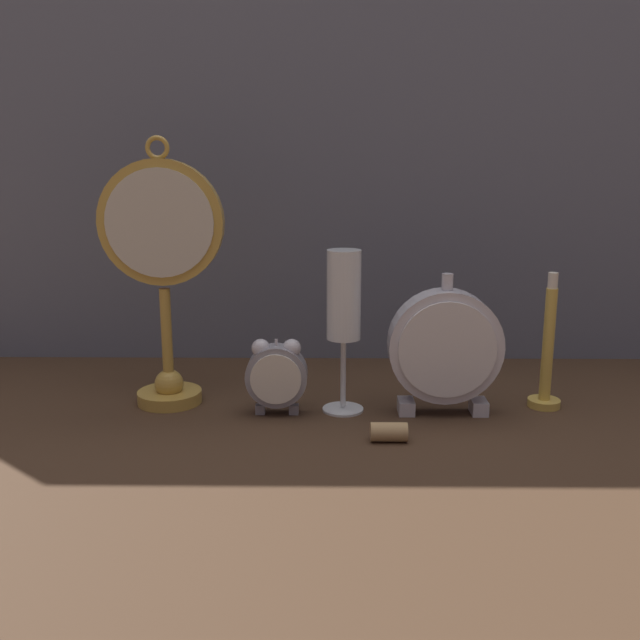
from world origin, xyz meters
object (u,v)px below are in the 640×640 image
Objects in this scene: champagne_flute at (344,307)px; pocket_watch_on_stand at (163,268)px; alarm_clock_twin_bell at (277,373)px; brass_candlestick at (547,361)px; wine_cork at (389,432)px; mantel_clock_silver at (445,347)px.

pocket_watch_on_stand is at bearing 173.32° from champagne_flute.
champagne_flute reaches higher than alarm_clock_twin_bell.
brass_candlestick is at bearing 5.17° from alarm_clock_twin_bell.
wine_cork is at bearing -63.33° from champagne_flute.
pocket_watch_on_stand is 1.91× the size of mantel_clock_silver.
champagne_flute is (0.08, 0.01, 0.08)m from alarm_clock_twin_bell.
champagne_flute is 0.27m from brass_candlestick.
pocket_watch_on_stand is 8.17× the size of wine_cork.
mantel_clock_silver reaches higher than alarm_clock_twin_bell.
brass_candlestick is (0.26, 0.02, -0.07)m from champagne_flute.
pocket_watch_on_stand is 3.51× the size of alarm_clock_twin_bell.
wine_cork is at bearing -129.97° from mantel_clock_silver.
wine_cork is (-0.08, -0.09, -0.08)m from mantel_clock_silver.
pocket_watch_on_stand is at bearing 178.89° from brass_candlestick.
brass_candlestick is (0.35, 0.03, 0.01)m from alarm_clock_twin_bell.
brass_candlestick is at bearing 29.08° from wine_cork.
brass_candlestick is at bearing -1.11° from pocket_watch_on_stand.
mantel_clock_silver is at bearing -6.00° from pocket_watch_on_stand.
wine_cork is (0.13, -0.09, -0.04)m from alarm_clock_twin_bell.
mantel_clock_silver is 0.14m from wine_cork.
champagne_flute is (-0.13, 0.01, 0.05)m from mantel_clock_silver.
pocket_watch_on_stand reaches higher than brass_candlestick.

